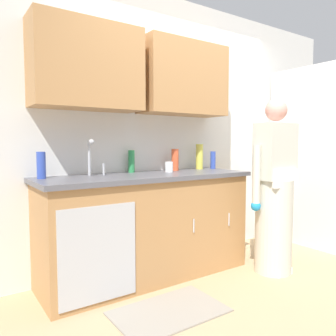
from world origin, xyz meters
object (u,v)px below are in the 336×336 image
Objects in this scene: bottle_dish_liquid at (213,160)px; bottle_water_tall at (41,165)px; sink at (100,179)px; cup_by_sink at (169,167)px; bottle_water_short at (175,160)px; bottle_soap at (131,161)px; bottle_cleaner_spray at (199,157)px; person_at_sink at (274,199)px.

bottle_dish_liquid is 1.79m from bottle_water_tall.
cup_by_sink is at bearing 5.17° from sink.
sink is 0.90m from bottle_water_short.
sink reaches higher than bottle_soap.
bottle_water_short reaches higher than cup_by_sink.
bottle_cleaner_spray reaches higher than bottle_water_tall.
bottle_water_short is at bearing -7.12° from bottle_soap.
bottle_water_tall is at bearing -173.58° from bottle_soap.
cup_by_sink is (1.16, -0.07, -0.06)m from bottle_water_tall.
person_at_sink is at bearing -79.77° from bottle_dish_liquid.
person_at_sink is 7.67× the size of bottle_water_tall.
sink is 1.61m from person_at_sink.
bottle_water_short reaches higher than bottle_dish_liquid.
cup_by_sink is (-0.47, -0.11, -0.08)m from bottle_cleaner_spray.
bottle_soap is 1.00× the size of bottle_water_tall.
bottle_cleaner_spray is 1.27× the size of bottle_water_tall.
bottle_dish_liquid is at bearing -13.08° from bottle_cleaner_spray.
bottle_water_short is 1.31m from bottle_water_tall.
bottle_water_tall is (-0.84, -0.09, 0.00)m from bottle_soap.
bottle_water_tall is (-1.79, -0.00, 0.01)m from bottle_dish_liquid.
cup_by_sink is at bearing -173.31° from bottle_dish_liquid.
person_at_sink is 0.89m from bottle_cleaner_spray.
cup_by_sink is at bearing 139.78° from person_at_sink.
bottle_soap is at bearing 176.03° from bottle_cleaner_spray.
bottle_dish_liquid is at bearing 5.88° from sink.
bottle_soap is (-0.95, 0.09, 0.01)m from bottle_dish_liquid.
sink is 1.22m from bottle_cleaner_spray.
bottle_water_short reaches higher than bottle_soap.
bottle_water_tall is at bearing 162.48° from sink.
bottle_cleaner_spray is at bearing 0.63° from bottle_water_short.
person_at_sink reaches higher than bottle_cleaner_spray.
person_at_sink is 6.05× the size of bottle_cleaner_spray.
bottle_cleaner_spray reaches higher than bottle_dish_liquid.
person_at_sink is 7.38× the size of bottle_water_short.
bottle_dish_liquid is at bearing 6.69° from cup_by_sink.
sink is 0.49m from bottle_soap.
bottle_dish_liquid is at bearing -3.98° from bottle_water_short.
bottle_soap is 2.12× the size of cup_by_sink.
bottle_soap is (-1.08, 0.81, 0.35)m from person_at_sink.
sink reaches higher than bottle_dish_liquid.
bottle_dish_liquid is (0.16, -0.04, -0.04)m from bottle_cleaner_spray.
sink is at bearing -174.83° from cup_by_sink.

